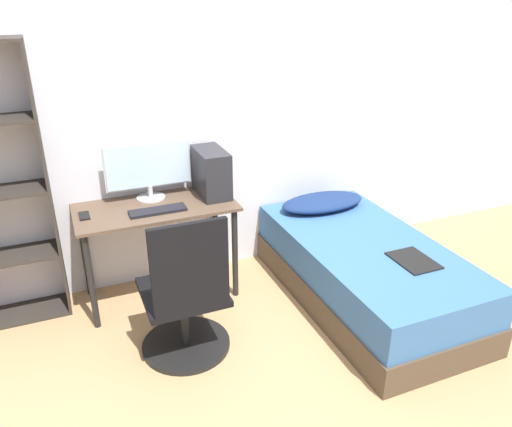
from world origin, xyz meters
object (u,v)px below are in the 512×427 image
object	(u,v)px
keyboard	(158,211)
pc_tower	(211,172)
bed	(365,271)
office_chair	(186,305)
monitor	(148,168)

from	to	relation	value
keyboard	pc_tower	distance (m)	0.51
bed	keyboard	size ratio (longest dim) A/B	4.71
office_chair	bed	world-z (taller)	office_chair
monitor	keyboard	xyz separation A→B (m)	(-0.01, -0.27, -0.22)
office_chair	bed	xyz separation A→B (m)	(1.38, 0.09, -0.13)
monitor	office_chair	bearing A→B (deg)	-90.13
bed	pc_tower	world-z (taller)	pc_tower
bed	monitor	size ratio (longest dim) A/B	2.97
office_chair	keyboard	distance (m)	0.74
office_chair	pc_tower	bearing A→B (deg)	61.07
keyboard	pc_tower	bearing A→B (deg)	21.11
monitor	pc_tower	bearing A→B (deg)	-12.13
office_chair	pc_tower	distance (m)	1.07
monitor	keyboard	bearing A→B (deg)	-91.69
bed	keyboard	world-z (taller)	keyboard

